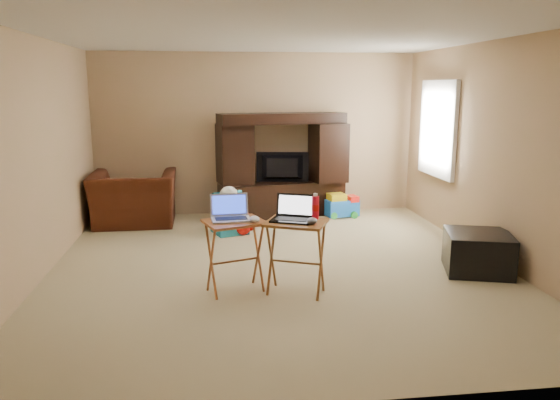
{
  "coord_description": "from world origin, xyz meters",
  "views": [
    {
      "loc": [
        -0.72,
        -5.81,
        1.97
      ],
      "look_at": [
        0.0,
        -0.2,
        0.8
      ],
      "focal_mm": 35.0,
      "sensor_mm": 36.0,
      "label": 1
    }
  ],
  "objects": [
    {
      "name": "mouse_right",
      "position": [
        0.2,
        -0.96,
        0.75
      ],
      "size": [
        0.14,
        0.17,
        0.06
      ],
      "primitive_type": "ellipsoid",
      "rotation": [
        0.0,
        0.0,
        -0.36
      ],
      "color": "#3E3E43",
      "rests_on": "tray_table_right"
    },
    {
      "name": "window_pane",
      "position": [
        2.48,
        1.55,
        1.4
      ],
      "size": [
        0.0,
        1.2,
        1.2
      ],
      "primitive_type": "plane",
      "rotation": [
        1.57,
        0.0,
        -1.57
      ],
      "color": "white",
      "rests_on": "ground"
    },
    {
      "name": "recliner",
      "position": [
        -1.84,
        2.15,
        0.38
      ],
      "size": [
        1.2,
        1.05,
        0.77
      ],
      "primitive_type": "imported",
      "rotation": [
        0.0,
        0.0,
        3.15
      ],
      "color": "#46180F",
      "rests_on": "floor"
    },
    {
      "name": "wall_front",
      "position": [
        0.0,
        -2.75,
        1.25
      ],
      "size": [
        5.0,
        0.0,
        5.0
      ],
      "primitive_type": "plane",
      "rotation": [
        -1.57,
        0.0,
        0.0
      ],
      "color": "tan",
      "rests_on": "ground"
    },
    {
      "name": "entertainment_center",
      "position": [
        0.37,
        2.45,
        0.8
      ],
      "size": [
        2.0,
        0.86,
        1.59
      ],
      "primitive_type": "cube",
      "rotation": [
        0.0,
        0.0,
        0.2
      ],
      "color": "black",
      "rests_on": "floor"
    },
    {
      "name": "television",
      "position": [
        0.37,
        2.41,
        0.76
      ],
      "size": [
        0.81,
        0.21,
        0.46
      ],
      "primitive_type": "imported",
      "rotation": [
        0.0,
        0.0,
        3.01
      ],
      "color": "black",
      "rests_on": "entertainment_center"
    },
    {
      "name": "wall_back",
      "position": [
        0.0,
        2.75,
        1.25
      ],
      "size": [
        5.0,
        0.0,
        5.0
      ],
      "primitive_type": "plane",
      "rotation": [
        1.57,
        0.0,
        0.0
      ],
      "color": "tan",
      "rests_on": "ground"
    },
    {
      "name": "wall_left",
      "position": [
        -2.5,
        0.0,
        1.25
      ],
      "size": [
        0.0,
        5.5,
        5.5
      ],
      "primitive_type": "plane",
      "rotation": [
        1.57,
        0.0,
        1.57
      ],
      "color": "tan",
      "rests_on": "ground"
    },
    {
      "name": "mouse_left",
      "position": [
        -0.32,
        -0.78,
        0.74
      ],
      "size": [
        0.11,
        0.16,
        0.06
      ],
      "primitive_type": "ellipsoid",
      "rotation": [
        0.0,
        0.0,
        0.15
      ],
      "color": "white",
      "rests_on": "tray_table_left"
    },
    {
      "name": "water_bottle",
      "position": [
        0.27,
        -0.76,
        0.83
      ],
      "size": [
        0.07,
        0.07,
        0.22
      ],
      "primitive_type": "cylinder",
      "color": "red",
      "rests_on": "tray_table_right"
    },
    {
      "name": "tray_table_left",
      "position": [
        -0.51,
        -0.71,
        0.36
      ],
      "size": [
        0.66,
        0.59,
        0.71
      ],
      "primitive_type": "cube",
      "rotation": [
        0.0,
        0.0,
        0.32
      ],
      "color": "#A35727",
      "rests_on": "floor"
    },
    {
      "name": "plush_toy",
      "position": [
        -0.31,
        1.38,
        0.18
      ],
      "size": [
        0.33,
        0.27,
        0.36
      ],
      "primitive_type": null,
      "color": "red",
      "rests_on": "floor"
    },
    {
      "name": "child_rocker",
      "position": [
        -0.48,
        1.5,
        0.28
      ],
      "size": [
        0.56,
        0.6,
        0.56
      ],
      "primitive_type": null,
      "rotation": [
        0.0,
        0.0,
        0.34
      ],
      "color": "#19748E",
      "rests_on": "floor"
    },
    {
      "name": "ceiling",
      "position": [
        0.0,
        0.0,
        2.5
      ],
      "size": [
        5.5,
        5.5,
        0.0
      ],
      "primitive_type": "plane",
      "rotation": [
        3.14,
        0.0,
        0.0
      ],
      "color": "silver",
      "rests_on": "ground"
    },
    {
      "name": "laptop_left",
      "position": [
        -0.54,
        -0.68,
        0.83
      ],
      "size": [
        0.4,
        0.33,
        0.24
      ],
      "primitive_type": "cube",
      "rotation": [
        0.0,
        0.0,
        0.08
      ],
      "color": "#A9A8AD",
      "rests_on": "tray_table_left"
    },
    {
      "name": "ottoman",
      "position": [
        2.13,
        -0.45,
        0.22
      ],
      "size": [
        0.84,
        0.84,
        0.43
      ],
      "primitive_type": "cube",
      "rotation": [
        0.0,
        0.0,
        -0.29
      ],
      "color": "black",
      "rests_on": "floor"
    },
    {
      "name": "push_toy",
      "position": [
        1.28,
        2.24,
        0.19
      ],
      "size": [
        0.56,
        0.45,
        0.37
      ],
      "primitive_type": null,
      "rotation": [
        0.0,
        0.0,
        0.19
      ],
      "color": "blue",
      "rests_on": "floor"
    },
    {
      "name": "wall_right",
      "position": [
        2.5,
        0.0,
        1.25
      ],
      "size": [
        0.0,
        5.5,
        5.5
      ],
      "primitive_type": "plane",
      "rotation": [
        1.57,
        0.0,
        -1.57
      ],
      "color": "tan",
      "rests_on": "ground"
    },
    {
      "name": "floor",
      "position": [
        0.0,
        0.0,
        0.0
      ],
      "size": [
        5.5,
        5.5,
        0.0
      ],
      "primitive_type": "plane",
      "color": "beige",
      "rests_on": "ground"
    },
    {
      "name": "laptop_right",
      "position": [
        0.03,
        -0.82,
        0.84
      ],
      "size": [
        0.47,
        0.43,
        0.24
      ],
      "primitive_type": "cube",
      "rotation": [
        0.0,
        0.0,
        -0.39
      ],
      "color": "black",
      "rests_on": "tray_table_right"
    },
    {
      "name": "window_frame",
      "position": [
        2.46,
        1.55,
        1.4
      ],
      "size": [
        0.06,
        1.14,
        1.34
      ],
      "primitive_type": "cube",
      "color": "white",
      "rests_on": "ground"
    },
    {
      "name": "tray_table_right",
      "position": [
        0.07,
        -0.84,
        0.36
      ],
      "size": [
        0.69,
        0.63,
        0.72
      ],
      "primitive_type": "cube",
      "rotation": [
        0.0,
        0.0,
        -0.42
      ],
      "color": "#935A23",
      "rests_on": "floor"
    }
  ]
}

